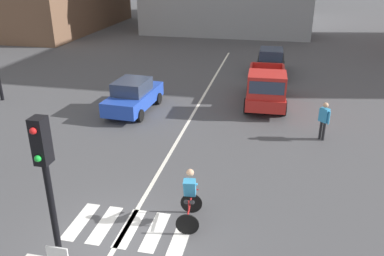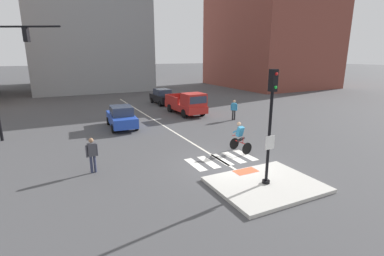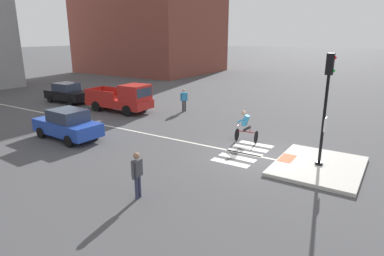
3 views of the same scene
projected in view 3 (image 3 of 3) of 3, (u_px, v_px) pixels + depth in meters
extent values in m
plane|color=#474749|center=(261.00, 156.00, 15.39)|extent=(300.00, 300.00, 0.00)
cube|color=beige|center=(319.00, 166.00, 14.02)|extent=(4.28, 3.43, 0.15)
cube|color=#DB5B38|center=(287.00, 158.00, 14.71)|extent=(1.10, 0.60, 0.01)
cylinder|color=black|center=(319.00, 163.00, 13.99)|extent=(0.32, 0.32, 0.12)
cylinder|color=black|center=(324.00, 120.00, 13.47)|extent=(0.12, 0.12, 3.68)
cube|color=white|center=(325.00, 125.00, 13.48)|extent=(0.44, 0.03, 0.56)
cube|color=black|center=(330.00, 64.00, 12.86)|extent=(0.24, 0.28, 0.84)
sphere|color=red|center=(335.00, 58.00, 12.70)|extent=(0.12, 0.12, 0.12)
sphere|color=green|center=(334.00, 71.00, 12.84)|extent=(0.12, 0.12, 0.12)
cube|color=silver|center=(230.00, 163.00, 14.59)|extent=(0.44, 1.80, 0.01)
cube|color=silver|center=(237.00, 157.00, 15.21)|extent=(0.44, 1.80, 0.01)
cube|color=silver|center=(244.00, 153.00, 15.83)|extent=(0.44, 1.80, 0.01)
cube|color=silver|center=(250.00, 148.00, 16.45)|extent=(0.44, 1.80, 0.01)
cube|color=silver|center=(256.00, 144.00, 17.07)|extent=(0.44, 1.80, 0.01)
cube|color=silver|center=(108.00, 126.00, 20.50)|extent=(0.14, 28.00, 0.01)
cube|color=brown|center=(150.00, 12.00, 49.34)|extent=(15.74, 18.35, 17.76)
cube|color=#2347B7|center=(67.00, 127.00, 17.84)|extent=(1.93, 4.19, 0.70)
cube|color=#2D384C|center=(68.00, 115.00, 17.57)|extent=(1.58, 1.98, 0.64)
cylinder|color=black|center=(41.00, 133.00, 18.00)|extent=(0.21, 0.61, 0.60)
cylinder|color=black|center=(68.00, 126.00, 19.30)|extent=(0.21, 0.61, 0.60)
cylinder|color=black|center=(69.00, 141.00, 16.57)|extent=(0.21, 0.61, 0.60)
cylinder|color=black|center=(95.00, 134.00, 17.87)|extent=(0.21, 0.61, 0.60)
cube|color=black|center=(68.00, 95.00, 27.44)|extent=(1.74, 4.12, 0.70)
cube|color=#2D384C|center=(66.00, 87.00, 27.33)|extent=(1.50, 1.91, 0.64)
cylinder|color=black|center=(87.00, 99.00, 27.56)|extent=(0.19, 0.60, 0.60)
cylinder|color=black|center=(70.00, 102.00, 26.21)|extent=(0.19, 0.60, 0.60)
cylinder|color=black|center=(67.00, 96.00, 28.86)|extent=(0.19, 0.60, 0.60)
cylinder|color=black|center=(50.00, 99.00, 27.50)|extent=(0.19, 0.60, 0.60)
cube|color=red|center=(119.00, 102.00, 24.33)|extent=(2.07, 5.16, 0.60)
cube|color=red|center=(135.00, 93.00, 23.31)|extent=(1.86, 1.76, 1.10)
cube|color=#2D384C|center=(144.00, 92.00, 22.88)|extent=(1.62, 0.14, 0.60)
cube|color=red|center=(117.00, 91.00, 25.40)|extent=(0.22, 2.81, 0.60)
cube|color=red|center=(99.00, 95.00, 23.93)|extent=(0.22, 2.81, 0.60)
cube|color=red|center=(94.00, 91.00, 25.39)|extent=(1.80, 0.16, 0.60)
cylinder|color=black|center=(144.00, 106.00, 24.39)|extent=(0.27, 0.77, 0.76)
cylinder|color=black|center=(127.00, 111.00, 22.88)|extent=(0.27, 0.77, 0.76)
cylinder|color=black|center=(114.00, 102.00, 25.86)|extent=(0.27, 0.77, 0.76)
cylinder|color=black|center=(96.00, 106.00, 24.35)|extent=(0.27, 0.77, 0.76)
cylinder|color=black|center=(237.00, 134.00, 17.60)|extent=(0.66, 0.11, 0.66)
cylinder|color=black|center=(256.00, 137.00, 17.15)|extent=(0.66, 0.11, 0.66)
cylinder|color=#B21E1E|center=(247.00, 132.00, 17.32)|extent=(0.15, 0.89, 0.05)
cylinder|color=#B21E1E|center=(250.00, 129.00, 17.19)|extent=(0.04, 0.04, 0.30)
cylinder|color=#B21E1E|center=(238.00, 125.00, 17.44)|extent=(0.44, 0.08, 0.04)
cylinder|color=black|center=(247.00, 129.00, 17.19)|extent=(0.16, 0.41, 0.33)
cylinder|color=black|center=(248.00, 128.00, 17.33)|extent=(0.16, 0.41, 0.33)
cube|color=#338CBF|center=(246.00, 120.00, 17.18)|extent=(0.38, 0.42, 0.60)
sphere|color=tan|center=(244.00, 113.00, 17.12)|extent=(0.22, 0.22, 0.22)
cylinder|color=#338CBF|center=(241.00, 121.00, 17.12)|extent=(0.13, 0.46, 0.31)
cylinder|color=#338CBF|center=(243.00, 119.00, 17.40)|extent=(0.13, 0.46, 0.31)
cylinder|color=#2D334C|center=(137.00, 188.00, 11.27)|extent=(0.12, 0.12, 0.82)
cylinder|color=#2D334C|center=(139.00, 186.00, 11.40)|extent=(0.12, 0.12, 0.82)
cube|color=#3F3F47|center=(137.00, 168.00, 11.14)|extent=(0.38, 0.25, 0.60)
cylinder|color=#3F3F47|center=(133.00, 172.00, 10.96)|extent=(0.09, 0.09, 0.56)
cylinder|color=#3F3F47|center=(141.00, 167.00, 11.35)|extent=(0.09, 0.09, 0.56)
sphere|color=#936B4C|center=(136.00, 156.00, 11.02)|extent=(0.22, 0.22, 0.22)
cylinder|color=black|center=(183.00, 106.00, 24.33)|extent=(0.12, 0.12, 0.82)
cylinder|color=black|center=(185.00, 106.00, 24.37)|extent=(0.12, 0.12, 0.82)
cube|color=#338CBF|center=(184.00, 96.00, 24.15)|extent=(0.41, 0.41, 0.60)
cylinder|color=#338CBF|center=(181.00, 97.00, 24.11)|extent=(0.09, 0.09, 0.56)
cylinder|color=#338CBF|center=(187.00, 97.00, 24.22)|extent=(0.09, 0.09, 0.56)
sphere|color=tan|center=(184.00, 90.00, 24.03)|extent=(0.22, 0.22, 0.22)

